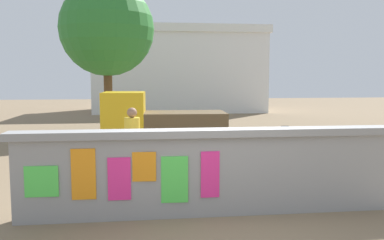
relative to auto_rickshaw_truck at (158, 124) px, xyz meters
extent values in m
plane|color=#7A664C|center=(0.72, 2.39, -0.90)|extent=(60.00, 60.00, 0.00)
cube|color=gray|center=(0.72, -5.61, -0.24)|extent=(6.41, 0.30, 1.31)
cube|color=gray|center=(0.72, -5.61, 0.47)|extent=(6.61, 0.42, 0.12)
cube|color=#4CD84C|center=(-2.03, -5.77, -0.22)|extent=(0.51, 0.02, 0.48)
cube|color=orange|center=(-1.39, -5.77, -0.12)|extent=(0.37, 0.01, 0.80)
cube|color=#F42D8C|center=(-0.85, -5.77, -0.21)|extent=(0.36, 0.01, 0.68)
cube|color=orange|center=(-0.46, -5.77, -0.03)|extent=(0.37, 0.03, 0.47)
cube|color=#4CD84C|center=(0.02, -5.77, -0.25)|extent=(0.43, 0.03, 0.75)
cube|color=#F42D8C|center=(0.59, -5.77, -0.19)|extent=(0.30, 0.02, 0.75)
cylinder|color=black|center=(-1.12, -0.60, -0.55)|extent=(0.71, 0.23, 0.70)
cylinder|color=black|center=(-1.06, 0.70, -0.55)|extent=(0.71, 0.23, 0.70)
cylinder|color=black|center=(1.37, -0.72, -0.55)|extent=(0.71, 0.23, 0.70)
cylinder|color=black|center=(1.44, 0.58, -0.55)|extent=(0.71, 0.23, 0.70)
cube|color=gold|center=(-0.99, 0.05, 0.20)|extent=(1.27, 1.56, 1.50)
cube|color=brown|center=(0.81, -0.04, -0.10)|extent=(2.47, 1.62, 0.90)
cylinder|color=black|center=(-0.27, -4.23, -0.60)|extent=(0.61, 0.15, 0.60)
cylinder|color=black|center=(1.02, -4.34, -0.60)|extent=(0.61, 0.17, 0.60)
cube|color=red|center=(0.37, -4.29, -0.32)|extent=(1.02, 0.32, 0.32)
cube|color=black|center=(0.57, -4.30, -0.14)|extent=(0.58, 0.27, 0.10)
cube|color=#262626|center=(-0.17, -4.24, -0.05)|extent=(0.09, 0.56, 0.03)
cylinder|color=black|center=(1.86, -4.20, -0.57)|extent=(0.64, 0.23, 0.66)
cylinder|color=black|center=(2.86, -3.90, -0.57)|extent=(0.64, 0.23, 0.66)
cube|color=silver|center=(2.36, -4.05, -0.39)|extent=(0.92, 0.31, 0.06)
cylinder|color=silver|center=(2.50, -4.01, -0.17)|extent=(0.04, 0.04, 0.40)
cube|color=black|center=(2.50, -4.01, 0.03)|extent=(0.21, 0.13, 0.05)
cube|color=black|center=(1.91, -4.19, -0.02)|extent=(0.17, 0.43, 0.03)
cylinder|color=black|center=(2.74, -1.43, -0.57)|extent=(0.66, 0.04, 0.66)
cylinder|color=black|center=(3.79, -1.43, -0.57)|extent=(0.66, 0.04, 0.66)
cube|color=gold|center=(3.26, -1.43, -0.39)|extent=(0.95, 0.04, 0.06)
cylinder|color=gold|center=(3.41, -1.43, -0.17)|extent=(0.03, 0.03, 0.40)
cube|color=black|center=(3.41, -1.43, 0.03)|extent=(0.20, 0.08, 0.05)
cube|color=black|center=(2.79, -1.43, -0.02)|extent=(0.04, 0.44, 0.03)
cylinder|color=#BF6626|center=(-0.78, -3.13, -0.50)|extent=(0.12, 0.12, 0.80)
cylinder|color=#BF6626|center=(-0.61, -3.19, -0.50)|extent=(0.12, 0.12, 0.80)
cylinder|color=yellow|center=(-0.69, -3.16, 0.20)|extent=(0.44, 0.44, 0.60)
sphere|color=#8C664C|center=(-0.69, -3.16, 0.61)|extent=(0.22, 0.22, 0.22)
cylinder|color=brown|center=(-1.88, 5.67, 0.57)|extent=(0.36, 0.36, 2.93)
sphere|color=#2A742B|center=(-1.88, 5.67, 3.42)|extent=(3.97, 3.97, 3.97)
cube|color=white|center=(2.08, 16.03, 1.66)|extent=(11.15, 5.51, 5.11)
cube|color=silver|center=(2.08, 16.03, 4.46)|extent=(11.45, 5.81, 0.50)
camera|label=1|loc=(-0.50, -12.13, 1.36)|focal=38.25mm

